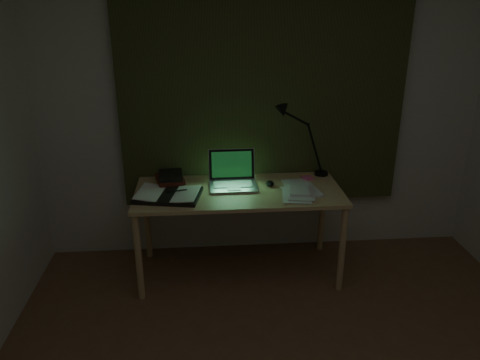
% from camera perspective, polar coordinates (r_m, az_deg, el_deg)
% --- Properties ---
extents(wall_back, '(3.50, 0.00, 2.50)m').
position_cam_1_polar(wall_back, '(3.69, 2.74, 9.37)').
color(wall_back, beige).
rests_on(wall_back, ground).
extents(curtain, '(2.20, 0.06, 2.00)m').
position_cam_1_polar(curtain, '(3.61, 2.88, 12.34)').
color(curtain, '#31351A').
rests_on(curtain, wall_back).
extents(desk, '(1.52, 0.66, 0.69)m').
position_cam_1_polar(desk, '(3.59, -0.16, -6.36)').
color(desk, tan).
rests_on(desk, floor).
extents(laptop, '(0.36, 0.41, 0.26)m').
position_cam_1_polar(laptop, '(3.44, -0.83, 1.03)').
color(laptop, '#ADADB1').
rests_on(laptop, desk).
extents(open_textbook, '(0.50, 0.40, 0.04)m').
position_cam_1_polar(open_textbook, '(3.35, -8.77, -1.76)').
color(open_textbook, white).
rests_on(open_textbook, desk).
extents(book_stack, '(0.23, 0.26, 0.09)m').
position_cam_1_polar(book_stack, '(3.57, -8.59, 0.18)').
color(book_stack, white).
rests_on(book_stack, desk).
extents(loose_papers, '(0.41, 0.43, 0.02)m').
position_cam_1_polar(loose_papers, '(3.44, 6.37, -1.20)').
color(loose_papers, silver).
rests_on(loose_papers, desk).
extents(mouse, '(0.07, 0.10, 0.04)m').
position_cam_1_polar(mouse, '(3.52, 3.67, -0.43)').
color(mouse, black).
rests_on(mouse, desk).
extents(sticky_yellow, '(0.09, 0.09, 0.02)m').
position_cam_1_polar(sticky_yellow, '(3.71, 8.15, 0.42)').
color(sticky_yellow, yellow).
rests_on(sticky_yellow, desk).
extents(sticky_pink, '(0.09, 0.09, 0.02)m').
position_cam_1_polar(sticky_pink, '(3.69, 8.18, 0.28)').
color(sticky_pink, pink).
rests_on(sticky_pink, desk).
extents(desk_lamp, '(0.44, 0.37, 0.58)m').
position_cam_1_polar(desk_lamp, '(3.70, 10.14, 4.85)').
color(desk_lamp, black).
rests_on(desk_lamp, desk).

